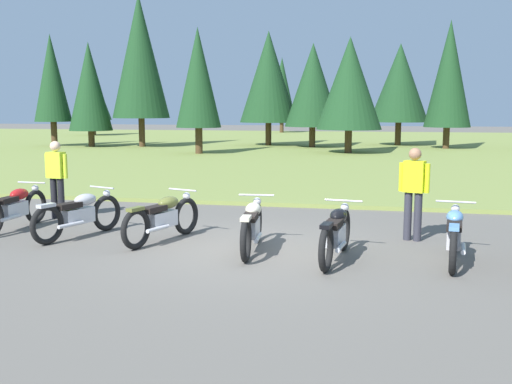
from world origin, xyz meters
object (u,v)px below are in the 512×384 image
at_px(motorcycle_sky_blue, 454,235).
at_px(motorcycle_black, 336,233).
at_px(motorcycle_red, 15,208).
at_px(motorcycle_silver, 79,214).
at_px(motorcycle_cream, 252,225).
at_px(rider_near_row_end, 414,188).
at_px(rider_checking_bike, 57,175).
at_px(motorcycle_olive, 163,217).

bearing_deg(motorcycle_sky_blue, motorcycle_black, -172.44).
distance_m(motorcycle_red, motorcycle_black, 6.41).
bearing_deg(motorcycle_silver, motorcycle_black, -8.68).
bearing_deg(motorcycle_sky_blue, motorcycle_red, 173.98).
distance_m(motorcycle_cream, rider_near_row_end, 3.04).
bearing_deg(motorcycle_black, motorcycle_sky_blue, 7.56).
xyz_separation_m(motorcycle_silver, motorcycle_cream, (3.35, -0.41, 0.00)).
bearing_deg(motorcycle_red, rider_checking_bike, 81.15).
bearing_deg(rider_near_row_end, motorcycle_red, -175.48).
bearing_deg(rider_near_row_end, motorcycle_sky_blue, -69.61).
xyz_separation_m(motorcycle_cream, motorcycle_sky_blue, (3.20, -0.08, 0.00)).
relative_size(motorcycle_silver, rider_checking_bike, 1.20).
distance_m(motorcycle_sky_blue, rider_near_row_end, 1.63).
bearing_deg(motorcycle_sky_blue, motorcycle_olive, 174.46).
distance_m(motorcycle_red, motorcycle_sky_blue, 8.15).
bearing_deg(rider_near_row_end, motorcycle_silver, -170.88).
relative_size(motorcycle_silver, motorcycle_olive, 0.99).
distance_m(motorcycle_silver, rider_near_row_end, 6.11).
relative_size(motorcycle_olive, motorcycle_sky_blue, 0.97).
xyz_separation_m(motorcycle_olive, motorcycle_sky_blue, (4.91, -0.48, 0.00)).
bearing_deg(motorcycle_cream, motorcycle_red, 171.01).
distance_m(motorcycle_cream, motorcycle_sky_blue, 3.20).
distance_m(motorcycle_silver, motorcycle_olive, 1.64).
xyz_separation_m(motorcycle_red, motorcycle_cream, (4.91, -0.78, 0.00)).
relative_size(motorcycle_cream, motorcycle_sky_blue, 1.00).
xyz_separation_m(motorcycle_red, motorcycle_silver, (1.56, -0.37, 0.00)).
xyz_separation_m(motorcycle_red, rider_near_row_end, (7.57, 0.60, 0.51)).
bearing_deg(motorcycle_olive, motorcycle_black, -12.88).
distance_m(motorcycle_silver, motorcycle_sky_blue, 6.57).
bearing_deg(rider_checking_bike, motorcycle_silver, -49.88).
relative_size(motorcycle_red, rider_checking_bike, 1.26).
bearing_deg(motorcycle_red, motorcycle_black, -9.80).
bearing_deg(motorcycle_silver, rider_near_row_end, 9.12).
height_order(motorcycle_silver, motorcycle_sky_blue, same).
relative_size(motorcycle_red, motorcycle_sky_blue, 1.00).
relative_size(motorcycle_black, rider_checking_bike, 1.25).
relative_size(motorcycle_black, rider_near_row_end, 1.25).
relative_size(motorcycle_cream, rider_near_row_end, 1.26).
height_order(motorcycle_olive, motorcycle_black, same).
height_order(motorcycle_red, rider_near_row_end, rider_near_row_end).
distance_m(motorcycle_olive, motorcycle_cream, 1.76).
xyz_separation_m(rider_near_row_end, rider_checking_bike, (-7.37, 0.66, 0.00)).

